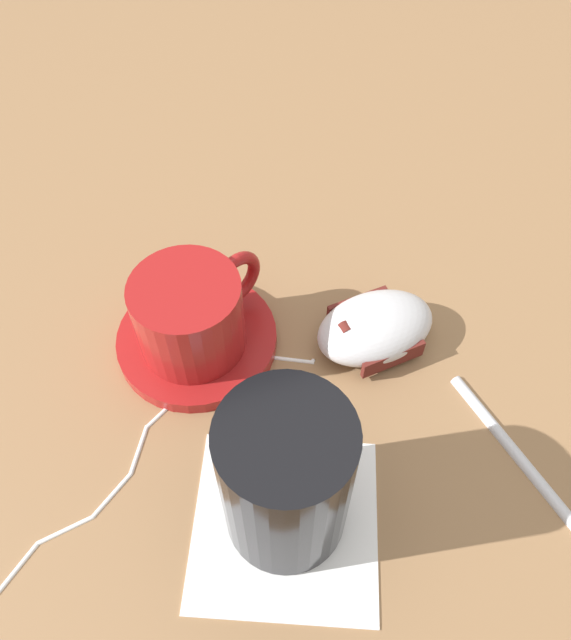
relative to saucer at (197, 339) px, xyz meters
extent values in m
plane|color=olive|center=(-0.05, -0.06, -0.01)|extent=(3.00, 3.00, 0.00)
cylinder|color=maroon|center=(0.00, 0.00, 0.00)|extent=(0.13, 0.13, 0.01)
cylinder|color=maroon|center=(0.00, 0.00, 0.04)|extent=(0.08, 0.08, 0.07)
torus|color=maroon|center=(0.01, -0.04, 0.04)|extent=(0.03, 0.05, 0.05)
ellipsoid|color=silver|center=(-0.05, -0.13, 0.01)|extent=(0.07, 0.10, 0.04)
cylinder|color=#591E19|center=(-0.05, -0.11, 0.02)|extent=(0.01, 0.01, 0.01)
cube|color=#591E19|center=(-0.08, -0.13, 0.01)|extent=(0.01, 0.05, 0.02)
cube|color=#591E19|center=(-0.02, -0.13, 0.01)|extent=(0.01, 0.05, 0.02)
cylinder|color=white|center=(-0.04, -0.06, 0.00)|extent=(0.02, 0.03, 0.00)
cylinder|color=white|center=(-0.03, -0.03, 0.00)|extent=(0.01, 0.04, 0.00)
cylinder|color=white|center=(-0.03, 0.01, 0.00)|extent=(0.01, 0.04, 0.00)
cylinder|color=white|center=(-0.05, 0.04, 0.00)|extent=(0.02, 0.03, 0.00)
cylinder|color=white|center=(-0.07, 0.07, 0.00)|extent=(0.03, 0.02, 0.00)
cylinder|color=white|center=(-0.10, 0.09, 0.00)|extent=(0.02, 0.03, 0.00)
cylinder|color=white|center=(-0.11, 0.13, 0.00)|extent=(0.01, 0.04, 0.00)
cylinder|color=white|center=(-0.13, 0.16, 0.00)|extent=(0.03, 0.03, 0.00)
sphere|color=white|center=(-0.05, -0.08, 0.00)|extent=(0.00, 0.00, 0.00)
sphere|color=white|center=(-0.03, -0.05, 0.00)|extent=(0.00, 0.00, 0.00)
sphere|color=white|center=(-0.03, -0.01, 0.00)|extent=(0.00, 0.00, 0.00)
sphere|color=white|center=(-0.04, 0.02, 0.00)|extent=(0.00, 0.00, 0.00)
sphere|color=white|center=(-0.06, 0.06, 0.00)|extent=(0.00, 0.00, 0.00)
sphere|color=white|center=(-0.09, 0.08, 0.00)|extent=(0.00, 0.00, 0.00)
sphere|color=white|center=(-0.11, 0.11, 0.00)|extent=(0.00, 0.00, 0.00)
sphere|color=white|center=(-0.11, 0.14, 0.00)|extent=(0.00, 0.00, 0.00)
cube|color=white|center=(-0.16, -0.01, 0.00)|extent=(0.16, 0.16, 0.00)
cylinder|color=black|center=(-0.16, -0.01, 0.06)|extent=(0.08, 0.08, 0.12)
cylinder|color=silver|center=(-0.18, -0.18, 0.00)|extent=(0.14, 0.03, 0.01)
camera|label=1|loc=(-0.29, 0.04, 0.41)|focal=35.00mm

